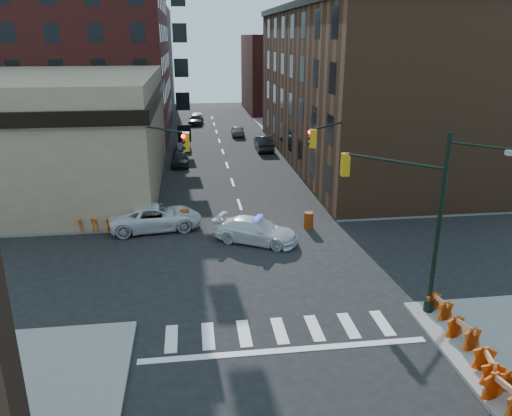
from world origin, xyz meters
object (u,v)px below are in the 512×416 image
object	(u,v)px
parked_car_wfar	(184,144)
pedestrian_a	(80,208)
barricade_nw_a	(102,223)
police_car	(256,231)
pickup	(156,217)
parked_car_wnear	(180,158)
parked_car_enear	(264,143)
pedestrian_b	(87,203)
barricade_se_a	(439,307)
barrel_bank	(185,219)
barrel_road	(309,220)

from	to	relation	value
parked_car_wfar	pedestrian_a	world-z (taller)	pedestrian_a
barricade_nw_a	police_car	bearing A→B (deg)	-4.36
pickup	parked_car_wfar	size ratio (longest dim) A/B	1.47
parked_car_wnear	parked_car_enear	bearing A→B (deg)	32.67
pedestrian_b	barricade_se_a	world-z (taller)	pedestrian_b
parked_car_wfar	pickup	bearing A→B (deg)	-93.92
pedestrian_b	barrel_bank	distance (m)	6.97
barricade_se_a	barricade_nw_a	bearing A→B (deg)	42.28
pedestrian_a	parked_car_enear	bearing A→B (deg)	78.86
police_car	barrel_road	distance (m)	4.08
pickup	barrel_bank	bearing A→B (deg)	-92.03
pedestrian_b	barrel_road	world-z (taller)	pedestrian_b
barrel_road	parked_car_wnear	bearing A→B (deg)	115.23
police_car	pickup	distance (m)	6.76
parked_car_wnear	pedestrian_b	world-z (taller)	pedestrian_b
pickup	parked_car_wnear	bearing A→B (deg)	-12.15
parked_car_wnear	barricade_nw_a	world-z (taller)	parked_car_wnear
barrel_bank	parked_car_wfar	bearing A→B (deg)	90.44
pedestrian_a	pedestrian_b	size ratio (longest dim) A/B	0.84
parked_car_enear	barricade_se_a	xyz separation A→B (m)	(2.59, -34.86, -0.24)
parked_car_enear	pedestrian_a	xyz separation A→B (m)	(-15.27, -20.42, 0.18)
barrel_road	parked_car_wfar	bearing A→B (deg)	107.87
police_car	barrel_bank	world-z (taller)	police_car
parked_car_wnear	barrel_road	distance (m)	19.70
parked_car_enear	barricade_se_a	distance (m)	34.96
parked_car_enear	barricade_nw_a	world-z (taller)	parked_car_enear
parked_car_wfar	pedestrian_b	xyz separation A→B (m)	(-6.34, -21.32, 0.48)
barrel_bank	parked_car_wnear	bearing A→B (deg)	91.76
barricade_se_a	barricade_nw_a	xyz separation A→B (m)	(-16.20, 12.43, 0.07)
barrel_road	pedestrian_a	bearing A→B (deg)	168.32
parked_car_enear	pedestrian_a	bearing A→B (deg)	54.20
parked_car_wfar	parked_car_enear	size ratio (longest dim) A/B	0.81
pickup	pedestrian_a	size ratio (longest dim) A/B	3.51
barrel_road	barricade_se_a	distance (m)	11.82
pedestrian_b	barricade_nw_a	world-z (taller)	pedestrian_b
police_car	barricade_se_a	xyz separation A→B (m)	(6.79, -9.57, -0.17)
police_car	barrel_bank	distance (m)	5.28
pedestrian_b	barrel_road	distance (m)	14.89
parked_car_enear	barrel_road	bearing A→B (deg)	89.63
police_car	pickup	bearing A→B (deg)	91.93
barrel_bank	barricade_se_a	size ratio (longest dim) A/B	1.02
police_car	pedestrian_a	size ratio (longest dim) A/B	3.05
police_car	barricade_se_a	world-z (taller)	police_car
pedestrian_a	barrel_road	world-z (taller)	pedestrian_a
parked_car_wnear	barrel_bank	xyz separation A→B (m)	(0.51, -16.51, -0.13)
pedestrian_a	police_car	bearing A→B (deg)	1.88
barrel_road	barrel_bank	distance (m)	8.00
parked_car_enear	pedestrian_b	bearing A→B (deg)	53.85
parked_car_wnear	pedestrian_a	world-z (taller)	pedestrian_a
parked_car_wfar	parked_car_enear	xyz separation A→B (m)	(8.62, -1.56, 0.15)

